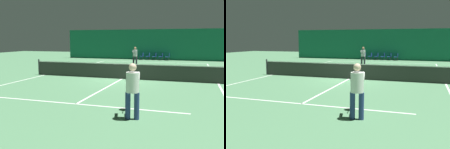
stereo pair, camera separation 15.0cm
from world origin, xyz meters
TOP-DOWN VIEW (x-y plane):
  - ground_plane at (0.00, 0.00)m, footprint 60.00×60.00m
  - backdrop_curtain at (0.00, 15.33)m, footprint 23.00×0.12m
  - court_line_baseline_far at (0.00, 11.90)m, footprint 11.00×0.10m
  - court_line_service_far at (0.00, 6.40)m, footprint 8.25×0.10m
  - court_line_service_near at (0.00, -6.40)m, footprint 8.25×0.10m
  - court_line_sideline_left at (-5.50, 0.00)m, footprint 0.10×23.80m
  - court_line_sideline_right at (5.50, 0.00)m, footprint 0.10×23.80m
  - court_line_centre at (0.00, 0.00)m, footprint 0.10×12.80m
  - tennis_net at (0.00, 0.00)m, footprint 12.00×0.10m
  - player_near at (2.42, -7.47)m, footprint 0.61×1.41m
  - player_far at (-1.02, 8.02)m, footprint 0.51×1.41m
  - courtside_chair_0 at (-2.46, 14.78)m, footprint 0.44×0.44m
  - courtside_chair_1 at (-1.70, 14.78)m, footprint 0.44×0.44m
  - courtside_chair_2 at (-0.93, 14.78)m, footprint 0.44×0.44m
  - courtside_chair_3 at (-0.17, 14.78)m, footprint 0.44×0.44m
  - courtside_chair_4 at (0.60, 14.78)m, footprint 0.44×0.44m
  - courtside_chair_5 at (1.36, 14.78)m, footprint 0.44×0.44m

SIDE VIEW (x-z plane):
  - ground_plane at x=0.00m, z-range 0.00..0.00m
  - court_line_baseline_far at x=0.00m, z-range 0.00..0.00m
  - court_line_service_far at x=0.00m, z-range 0.00..0.00m
  - court_line_service_near at x=0.00m, z-range 0.00..0.00m
  - court_line_sideline_left at x=-5.50m, z-range 0.00..0.00m
  - court_line_sideline_right at x=5.50m, z-range 0.00..0.00m
  - court_line_centre at x=0.00m, z-range 0.00..0.00m
  - courtside_chair_0 at x=-2.46m, z-range 0.07..0.91m
  - courtside_chair_1 at x=-1.70m, z-range 0.07..0.91m
  - courtside_chair_2 at x=-0.93m, z-range 0.07..0.91m
  - courtside_chair_3 at x=-0.17m, z-range 0.07..0.91m
  - courtside_chair_4 at x=0.60m, z-range 0.07..0.91m
  - courtside_chair_5 at x=1.36m, z-range 0.07..0.91m
  - tennis_net at x=0.00m, z-range -0.02..1.05m
  - player_near at x=2.42m, z-range 0.14..1.85m
  - player_far at x=-1.02m, z-range 0.14..1.88m
  - backdrop_curtain at x=0.00m, z-range 0.00..3.63m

